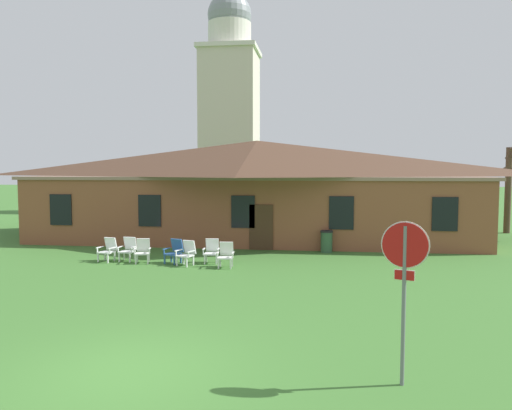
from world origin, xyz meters
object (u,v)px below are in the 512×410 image
(lawn_chair_under_eave, at_px, (226,254))
(lawn_chair_right_end, at_px, (187,252))
(lawn_chair_near_door, at_px, (128,248))
(trash_bin, at_px, (327,241))
(lawn_chair_left_end, at_px, (143,250))
(lawn_chair_far_side, at_px, (212,250))
(lawn_chair_middle, at_px, (175,251))
(stop_sign, at_px, (404,269))
(lawn_chair_by_porch, at_px, (108,249))

(lawn_chair_under_eave, bearing_deg, lawn_chair_right_end, 172.46)
(lawn_chair_near_door, bearing_deg, trash_bin, 20.78)
(lawn_chair_left_end, height_order, lawn_chair_far_side, same)
(lawn_chair_left_end, bearing_deg, trash_bin, 24.85)
(lawn_chair_middle, bearing_deg, trash_bin, 28.95)
(lawn_chair_middle, height_order, lawn_chair_under_eave, same)
(stop_sign, height_order, lawn_chair_under_eave, stop_sign)
(lawn_chair_near_door, height_order, trash_bin, trash_bin)
(lawn_chair_by_porch, height_order, lawn_chair_middle, same)
(stop_sign, height_order, lawn_chair_left_end, stop_sign)
(lawn_chair_under_eave, xyz_separation_m, trash_bin, (3.84, 3.86, -0.00))
(lawn_chair_by_porch, height_order, lawn_chair_far_side, same)
(lawn_chair_far_side, bearing_deg, lawn_chair_by_porch, -177.12)
(lawn_chair_near_door, relative_size, lawn_chair_far_side, 1.00)
(stop_sign, height_order, lawn_chair_by_porch, stop_sign)
(lawn_chair_left_end, bearing_deg, lawn_chair_by_porch, 176.21)
(lawn_chair_near_door, xyz_separation_m, lawn_chair_left_end, (0.74, -0.33, 0.00))
(lawn_chair_right_end, bearing_deg, stop_sign, -56.37)
(trash_bin, bearing_deg, stop_sign, -85.29)
(stop_sign, xyz_separation_m, lawn_chair_under_eave, (-4.95, 9.61, -1.52))
(lawn_chair_middle, bearing_deg, lawn_chair_near_door, 172.31)
(stop_sign, xyz_separation_m, lawn_chair_by_porch, (-9.90, 10.19, -1.52))
(lawn_chair_by_porch, bearing_deg, lawn_chair_near_door, 16.92)
(lawn_chair_under_eave, bearing_deg, lawn_chair_by_porch, 173.33)
(lawn_chair_by_porch, xyz_separation_m, trash_bin, (8.80, 3.28, -0.00))
(lawn_chair_right_end, bearing_deg, lawn_chair_middle, 151.00)
(lawn_chair_far_side, bearing_deg, stop_sign, -61.39)
(lawn_chair_middle, relative_size, trash_bin, 0.98)
(stop_sign, bearing_deg, lawn_chair_under_eave, 117.26)
(lawn_chair_by_porch, height_order, trash_bin, trash_bin)
(lawn_chair_far_side, height_order, lawn_chair_under_eave, same)
(stop_sign, xyz_separation_m, lawn_chair_left_end, (-8.41, 10.09, -1.52))
(lawn_chair_right_end, bearing_deg, trash_bin, 33.97)
(lawn_chair_under_eave, bearing_deg, trash_bin, 45.14)
(lawn_chair_right_end, height_order, lawn_chair_far_side, same)
(lawn_chair_middle, xyz_separation_m, lawn_chair_far_side, (1.45, 0.26, 0.00))
(lawn_chair_right_end, bearing_deg, lawn_chair_far_side, 34.32)
(stop_sign, xyz_separation_m, lawn_chair_right_end, (-6.53, 9.82, -1.52))
(lawn_chair_left_end, distance_m, lawn_chair_middle, 1.29)
(lawn_chair_near_door, height_order, lawn_chair_far_side, same)
(stop_sign, relative_size, lawn_chair_left_end, 2.97)
(lawn_chair_near_door, distance_m, lawn_chair_right_end, 2.69)
(lawn_chair_right_end, bearing_deg, lawn_chair_under_eave, -7.54)
(stop_sign, bearing_deg, lawn_chair_middle, 125.06)
(lawn_chair_middle, relative_size, lawn_chair_far_side, 1.00)
(trash_bin, bearing_deg, lawn_chair_middle, -151.05)
(lawn_chair_near_door, bearing_deg, lawn_chair_right_end, -12.93)
(lawn_chair_by_porch, xyz_separation_m, lawn_chair_near_door, (0.76, 0.23, 0.00))
(lawn_chair_right_end, xyz_separation_m, lawn_chair_under_eave, (1.58, -0.21, 0.00))
(lawn_chair_by_porch, xyz_separation_m, lawn_chair_left_end, (1.50, -0.10, 0.00))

